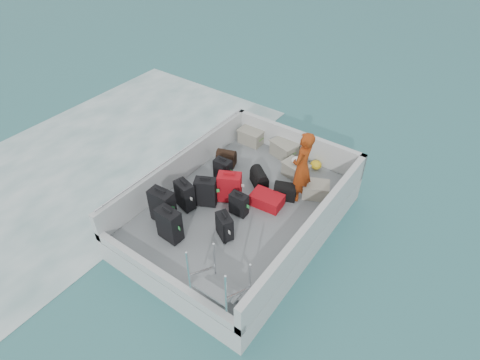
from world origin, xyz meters
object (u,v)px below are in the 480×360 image
object	(u,v)px
suitcase_4	(206,192)
crate_1	(284,150)
suitcase_1	(185,195)
crate_3	(315,190)
suitcase_8	(267,200)
suitcase_2	(223,170)
suitcase_3	(169,225)
suitcase_6	(225,226)
suitcase_7	(239,205)
suitcase_0	(163,206)
passenger	(302,167)
crate_0	(251,137)
suitcase_5	(230,187)
crate_2	(295,170)

from	to	relation	value
suitcase_4	crate_1	world-z (taller)	suitcase_4
suitcase_1	crate_3	size ratio (longest dim) A/B	1.20
suitcase_8	suitcase_2	bearing A→B (deg)	80.08
suitcase_3	suitcase_6	bearing A→B (deg)	41.22
suitcase_1	suitcase_6	xyz separation A→B (m)	(1.23, -0.19, -0.05)
suitcase_7	crate_3	distance (m)	1.82
suitcase_0	suitcase_1	size ratio (longest dim) A/B	1.19
passenger	suitcase_6	bearing A→B (deg)	-18.68
suitcase_0	suitcase_7	world-z (taller)	suitcase_0
crate_0	suitcase_0	bearing A→B (deg)	-87.37
suitcase_3	crate_1	bearing A→B (deg)	87.26
suitcase_5	suitcase_8	distance (m)	0.87
crate_0	crate_3	xyz separation A→B (m)	(2.39, -0.93, -0.02)
suitcase_6	suitcase_7	xyz separation A→B (m)	(-0.15, 0.70, -0.01)
suitcase_1	suitcase_7	distance (m)	1.19
suitcase_2	crate_2	bearing A→B (deg)	37.88
suitcase_6	crate_3	size ratio (longest dim) A/B	1.01
suitcase_2	passenger	world-z (taller)	passenger
suitcase_5	crate_2	bearing A→B (deg)	36.17
suitcase_1	suitcase_7	size ratio (longest dim) A/B	1.23
suitcase_1	crate_1	distance (m)	3.01
crate_2	passenger	size ratio (longest dim) A/B	0.33
suitcase_1	suitcase_5	size ratio (longest dim) A/B	0.95
suitcase_4	suitcase_5	world-z (taller)	suitcase_5
suitcase_0	suitcase_5	world-z (taller)	suitcase_0
suitcase_3	suitcase_5	size ratio (longest dim) A/B	1.06
suitcase_0	passenger	distance (m)	3.06
suitcase_2	suitcase_7	size ratio (longest dim) A/B	1.07
suitcase_7	suitcase_8	xyz separation A→B (m)	(0.33, 0.60, -0.13)
suitcase_3	suitcase_7	xyz separation A→B (m)	(0.70, 1.37, -0.10)
suitcase_1	suitcase_6	distance (m)	1.25
suitcase_5	crate_1	xyz separation A→B (m)	(0.12, 2.15, -0.16)
suitcase_8	crate_0	distance (m)	2.45
suitcase_0	suitcase_7	distance (m)	1.59
suitcase_7	crate_0	distance (m)	2.75
crate_1	crate_3	xyz separation A→B (m)	(1.38, -0.93, -0.02)
suitcase_3	passenger	size ratio (longest dim) A/B	0.44
suitcase_3	passenger	bearing A→B (deg)	63.60
passenger	suitcase_7	bearing A→B (deg)	-32.75
suitcase_0	suitcase_2	size ratio (longest dim) A/B	1.36
suitcase_5	suitcase_8	world-z (taller)	suitcase_5
suitcase_5	crate_0	size ratio (longest dim) A/B	1.16
suitcase_3	suitcase_8	distance (m)	2.23
crate_0	passenger	bearing A→B (deg)	-28.95
suitcase_6	crate_2	xyz separation A→B (m)	(0.19, 2.55, -0.11)
suitcase_3	crate_1	xyz separation A→B (m)	(0.39, 3.77, -0.18)
passenger	crate_3	bearing A→B (deg)	128.11
suitcase_3	suitcase_7	world-z (taller)	suitcase_3
suitcase_5	suitcase_4	bearing A→B (deg)	-156.40
suitcase_6	suitcase_0	bearing A→B (deg)	-134.61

